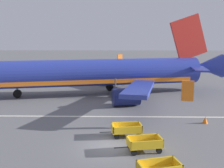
{
  "coord_description": "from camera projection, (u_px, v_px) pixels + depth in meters",
  "views": [
    {
      "loc": [
        0.67,
        -20.23,
        8.79
      ],
      "look_at": [
        0.06,
        11.09,
        2.8
      ],
      "focal_mm": 44.21,
      "sensor_mm": 36.0,
      "label": 1
    }
  ],
  "objects": [
    {
      "name": "ground_plane",
      "position": [
        108.0,
        146.0,
        21.53
      ],
      "size": [
        220.0,
        220.0,
        0.0
      ],
      "primitive_type": "plane",
      "color": "slate"
    },
    {
      "name": "apron_stripe",
      "position": [
        111.0,
        117.0,
        28.88
      ],
      "size": [
        120.0,
        0.36,
        0.01
      ],
      "primitive_type": "cube",
      "color": "silver",
      "rests_on": "ground"
    },
    {
      "name": "airplane",
      "position": [
        102.0,
        73.0,
        38.62
      ],
      "size": [
        37.45,
        30.27,
        11.34
      ],
      "color": "#28389E",
      "rests_on": "ground"
    },
    {
      "name": "baggage_cart_second_in_row",
      "position": [
        144.0,
        144.0,
        20.42
      ],
      "size": [
        3.63,
        1.86,
        1.07
      ],
      "color": "gold",
      "rests_on": "ground"
    },
    {
      "name": "baggage_cart_third_in_row",
      "position": [
        126.0,
        129.0,
        23.38
      ],
      "size": [
        3.62,
        1.73,
        1.07
      ],
      "color": "gold",
      "rests_on": "ground"
    },
    {
      "name": "traffic_cone_near_plane",
      "position": [
        205.0,
        120.0,
        26.74
      ],
      "size": [
        0.52,
        0.52,
        0.69
      ],
      "primitive_type": "cone",
      "color": "orange",
      "rests_on": "ground"
    }
  ]
}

